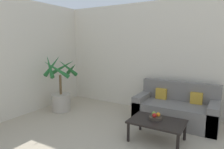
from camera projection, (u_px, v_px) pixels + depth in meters
The scene contains 8 objects.
wall_back at pixel (201, 59), 4.44m from camera, with size 8.78×0.06×2.70m.
potted_palm at pixel (61, 92), 5.00m from camera, with size 0.90×0.91×1.42m.
sofa_loveseat at pixel (176, 109), 4.30m from camera, with size 1.68×0.83×0.85m.
coffee_table at pixel (157, 123), 3.47m from camera, with size 0.93×0.63×0.37m.
fruit_bowl at pixel (155, 118), 3.54m from camera, with size 0.23×0.23×0.04m.
apple_red at pixel (154, 115), 3.49m from camera, with size 0.08×0.08×0.08m.
apple_green at pixel (154, 113), 3.58m from camera, with size 0.07×0.07×0.07m.
orange_fruit at pixel (158, 114), 3.54m from camera, with size 0.07×0.07×0.07m.
Camera 1 is at (0.56, 1.90, 1.70)m, focal length 32.00 mm.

